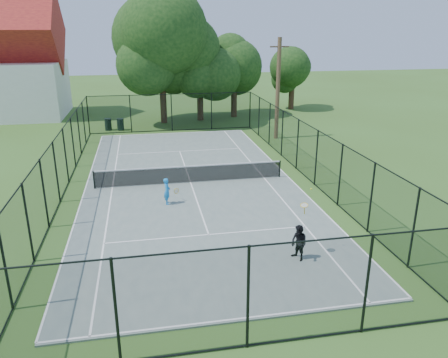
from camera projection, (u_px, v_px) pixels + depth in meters
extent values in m
plane|color=#37571E|center=(191.00, 184.00, 23.57)|extent=(120.00, 120.00, 0.00)
cube|color=slate|center=(191.00, 183.00, 23.56)|extent=(11.00, 24.00, 0.06)
cylinder|color=black|center=(94.00, 180.00, 22.52)|extent=(0.08, 0.08, 0.95)
cylinder|color=black|center=(280.00, 169.00, 24.27)|extent=(0.08, 0.08, 0.95)
cube|color=black|center=(190.00, 174.00, 23.40)|extent=(10.00, 0.03, 0.88)
cube|color=white|center=(190.00, 166.00, 23.25)|extent=(10.00, 0.05, 0.06)
cylinder|color=#332114|center=(163.00, 100.00, 38.06)|extent=(0.56, 0.56, 3.99)
sphere|color=black|center=(161.00, 55.00, 36.82)|extent=(7.20, 7.20, 7.20)
cylinder|color=#332114|center=(200.00, 102.00, 39.30)|extent=(0.56, 0.56, 3.30)
sphere|color=black|center=(200.00, 66.00, 38.28)|extent=(5.91, 5.91, 5.91)
cylinder|color=#332114|center=(234.00, 99.00, 40.83)|extent=(0.56, 0.56, 3.36)
sphere|color=black|center=(234.00, 66.00, 39.84)|extent=(5.34, 5.34, 5.34)
cylinder|color=#332114|center=(291.00, 98.00, 44.86)|extent=(0.56, 0.56, 2.35)
sphere|color=black|center=(292.00, 76.00, 44.14)|extent=(4.10, 4.10, 4.10)
cylinder|color=black|center=(108.00, 125.00, 35.70)|extent=(0.54, 0.54, 0.94)
cylinder|color=black|center=(108.00, 119.00, 35.54)|extent=(0.58, 0.58, 0.05)
cylinder|color=black|center=(120.00, 125.00, 35.72)|extent=(0.54, 0.54, 0.91)
cylinder|color=black|center=(120.00, 119.00, 35.56)|extent=(0.58, 0.58, 0.05)
cylinder|color=#4C3823|center=(278.00, 89.00, 32.05)|extent=(0.30, 0.30, 7.35)
cube|color=#4C3823|center=(280.00, 47.00, 31.06)|extent=(1.40, 0.10, 0.10)
imported|color=#1880D0|center=(167.00, 191.00, 20.52)|extent=(0.35, 0.49, 1.27)
torus|color=gold|center=(176.00, 191.00, 20.76)|extent=(0.27, 0.18, 0.29)
cylinder|color=silver|center=(176.00, 191.00, 20.76)|extent=(0.23, 0.15, 0.25)
imported|color=black|center=(299.00, 243.00, 15.52)|extent=(0.73, 0.79, 1.32)
torus|color=gold|center=(304.00, 205.00, 15.47)|extent=(0.30, 0.28, 0.14)
cylinder|color=silver|center=(304.00, 205.00, 15.47)|extent=(0.26, 0.24, 0.11)
sphere|color=#CCE526|center=(311.00, 189.00, 15.61)|extent=(0.07, 0.07, 0.07)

